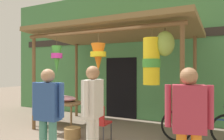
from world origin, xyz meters
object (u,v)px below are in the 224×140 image
object	(u,v)px
wicker_basket_by_table	(72,133)
customer_foreground	(93,108)
flower_heap_on_table	(64,98)
vendor_in_orange	(189,120)
display_table	(61,104)
shopper_by_bananas	(48,110)
folding_chair	(98,121)
parked_bicycle	(201,128)

from	to	relation	value
wicker_basket_by_table	customer_foreground	bearing A→B (deg)	-41.25
flower_heap_on_table	vendor_in_orange	bearing A→B (deg)	-28.86
display_table	customer_foreground	distance (m)	2.94
wicker_basket_by_table	customer_foreground	xyz separation A→B (m)	(1.26, -1.10, 0.86)
wicker_basket_by_table	shopper_by_bananas	size ratio (longest dim) A/B	0.24
folding_chair	parked_bicycle	world-z (taller)	parked_bicycle
flower_heap_on_table	wicker_basket_by_table	bearing A→B (deg)	-41.00
flower_heap_on_table	customer_foreground	distance (m)	2.91
shopper_by_bananas	wicker_basket_by_table	bearing A→B (deg)	113.87
display_table	flower_heap_on_table	size ratio (longest dim) A/B	1.77
parked_bicycle	vendor_in_orange	bearing A→B (deg)	-88.55
wicker_basket_by_table	parked_bicycle	xyz separation A→B (m)	(2.72, 0.97, 0.23)
display_table	wicker_basket_by_table	size ratio (longest dim) A/B	3.59
customer_foreground	display_table	bearing A→B (deg)	140.30
folding_chair	parked_bicycle	xyz separation A→B (m)	(1.97, 1.04, -0.16)
customer_foreground	parked_bicycle	bearing A→B (deg)	54.89
parked_bicycle	flower_heap_on_table	bearing A→B (deg)	-177.42
folding_chair	shopper_by_bananas	world-z (taller)	shopper_by_bananas
wicker_basket_by_table	vendor_in_orange	world-z (taller)	vendor_in_orange
parked_bicycle	shopper_by_bananas	world-z (taller)	shopper_by_bananas
flower_heap_on_table	customer_foreground	world-z (taller)	customer_foreground
folding_chair	wicker_basket_by_table	bearing A→B (deg)	175.06
wicker_basket_by_table	shopper_by_bananas	distance (m)	1.84
parked_bicycle	shopper_by_bananas	bearing A→B (deg)	-129.70
folding_chair	vendor_in_orange	bearing A→B (deg)	-29.92
display_table	customer_foreground	size ratio (longest dim) A/B	0.84
flower_heap_on_table	folding_chair	world-z (taller)	flower_heap_on_table
shopper_by_bananas	display_table	bearing A→B (deg)	126.14
display_table	shopper_by_bananas	distance (m)	2.82
flower_heap_on_table	shopper_by_bananas	world-z (taller)	shopper_by_bananas
flower_heap_on_table	display_table	bearing A→B (deg)	-138.79
folding_chair	shopper_by_bananas	xyz separation A→B (m)	(-0.08, -1.44, 0.45)
parked_bicycle	folding_chair	bearing A→B (deg)	-152.24
parked_bicycle	display_table	bearing A→B (deg)	-176.71
flower_heap_on_table	wicker_basket_by_table	size ratio (longest dim) A/B	2.03
display_table	flower_heap_on_table	distance (m)	0.16
parked_bicycle	vendor_in_orange	size ratio (longest dim) A/B	1.07
shopper_by_bananas	customer_foreground	bearing A→B (deg)	33.77
display_table	customer_foreground	world-z (taller)	customer_foreground
parked_bicycle	shopper_by_bananas	size ratio (longest dim) A/B	1.08
folding_chair	wicker_basket_by_table	xyz separation A→B (m)	(-0.75, 0.06, -0.38)
wicker_basket_by_table	vendor_in_orange	xyz separation A→B (m)	(2.77, -1.23, 0.84)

